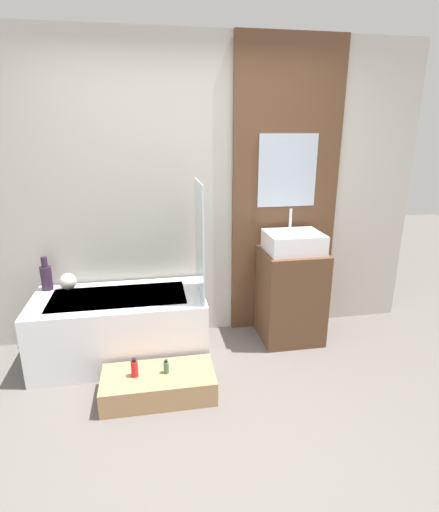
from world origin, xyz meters
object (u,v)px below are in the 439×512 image
(sink, at_px, (294,242))
(vase_tall_dark, at_px, (46,276))
(bathtub, at_px, (121,327))
(wooden_step_bench, at_px, (159,384))
(bottle_soap_primary, at_px, (135,368))
(bottle_soap_secondary, at_px, (166,367))
(vase_round_light, at_px, (68,281))

(sink, xyz_separation_m, vase_tall_dark, (-2.09, 0.17, -0.24))
(sink, bearing_deg, bathtub, -177.00)
(wooden_step_bench, relative_size, sink, 1.69)
(vase_tall_dark, xyz_separation_m, bottle_soap_primary, (0.72, -0.83, -0.43))
(bathtub, distance_m, wooden_step_bench, 0.67)
(bathtub, distance_m, vase_tall_dark, 0.76)
(bottle_soap_secondary, bearing_deg, bottle_soap_primary, -180.00)
(vase_tall_dark, relative_size, bottle_soap_secondary, 2.77)
(vase_tall_dark, bearing_deg, sink, -4.71)
(sink, bearing_deg, vase_round_light, 175.60)
(vase_round_light, distance_m, bottle_soap_primary, 1.05)
(bottle_soap_primary, height_order, bottle_soap_secondary, bottle_soap_primary)
(bottle_soap_primary, distance_m, bottle_soap_secondary, 0.22)
(wooden_step_bench, xyz_separation_m, vase_round_light, (-0.71, 0.81, 0.53))
(vase_tall_dark, height_order, bottle_soap_secondary, vase_tall_dark)
(wooden_step_bench, distance_m, bottle_soap_secondary, 0.15)
(wooden_step_bench, distance_m, vase_tall_dark, 1.34)
(vase_round_light, bearing_deg, vase_tall_dark, 171.87)
(bathtub, relative_size, bottle_soap_primary, 9.76)
(vase_tall_dark, xyz_separation_m, vase_round_light, (0.17, -0.02, -0.05))
(sink, distance_m, bottle_soap_primary, 1.67)
(bottle_soap_primary, bearing_deg, wooden_step_bench, 0.00)
(vase_round_light, relative_size, bottle_soap_secondary, 1.34)
(vase_tall_dark, relative_size, bottle_soap_primary, 2.05)
(vase_round_light, bearing_deg, wooden_step_bench, -48.85)
(bathtub, relative_size, bottle_soap_secondary, 13.19)
(sink, bearing_deg, bottle_soap_primary, -154.38)
(sink, bearing_deg, bottle_soap_secondary, -150.26)
(wooden_step_bench, height_order, vase_round_light, vase_round_light)
(bottle_soap_primary, bearing_deg, sink, 25.62)
(bathtub, bearing_deg, wooden_step_bench, -63.98)
(bottle_soap_secondary, bearing_deg, sink, 29.74)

